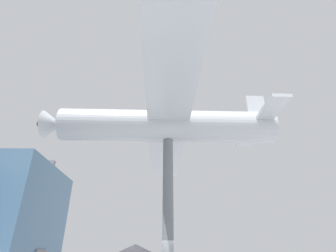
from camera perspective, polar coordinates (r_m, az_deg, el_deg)
support_pylon_central at (r=13.82m, az=0.00°, el=-18.03°), size 0.56×0.56×7.73m
suspended_airplane at (r=15.29m, az=-0.59°, el=0.05°), size 20.24×13.73×3.09m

